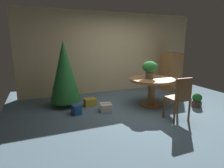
% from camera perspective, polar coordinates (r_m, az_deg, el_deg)
% --- Properties ---
extents(ground_plane, '(6.60, 6.60, 0.00)m').
position_cam_1_polar(ground_plane, '(4.74, 10.32, -8.14)').
color(ground_plane, slate).
extents(back_wall_panel, '(6.00, 0.10, 2.60)m').
position_cam_1_polar(back_wall_panel, '(6.41, 0.18, 9.37)').
color(back_wall_panel, beige).
rests_on(back_wall_panel, ground_plane).
extents(round_dining_table, '(1.17, 1.17, 0.74)m').
position_cam_1_polar(round_dining_table, '(5.04, 11.90, -0.21)').
color(round_dining_table, '#9E6B3D').
rests_on(round_dining_table, ground_plane).
extents(flower_vase, '(0.39, 0.39, 0.45)m').
position_cam_1_polar(flower_vase, '(4.95, 11.32, 4.80)').
color(flower_vase, '#665B51').
rests_on(flower_vase, round_dining_table).
extents(wooden_chair_near, '(0.43, 0.39, 0.95)m').
position_cam_1_polar(wooden_chair_near, '(4.24, 19.75, -3.52)').
color(wooden_chair_near, brown).
rests_on(wooden_chair_near, ground_plane).
extents(holiday_tree, '(0.80, 0.80, 1.71)m').
position_cam_1_polar(holiday_tree, '(5.01, -14.17, 3.72)').
color(holiday_tree, brown).
rests_on(holiday_tree, ground_plane).
extents(gift_box_gold, '(0.32, 0.23, 0.20)m').
position_cam_1_polar(gift_box_gold, '(5.07, -6.61, -5.45)').
color(gift_box_gold, gold).
rests_on(gift_box_gold, ground_plane).
extents(gift_box_blue, '(0.22, 0.27, 0.22)m').
position_cam_1_polar(gift_box_blue, '(4.56, -10.72, -7.55)').
color(gift_box_blue, '#1E569E').
rests_on(gift_box_blue, ground_plane).
extents(gift_box_cream, '(0.33, 0.34, 0.19)m').
position_cam_1_polar(gift_box_cream, '(4.66, -1.84, -7.08)').
color(gift_box_cream, silver).
rests_on(gift_box_cream, ground_plane).
extents(wooden_cabinet, '(0.51, 0.62, 1.30)m').
position_cam_1_polar(wooden_cabinet, '(6.89, 17.32, 3.60)').
color(wooden_cabinet, '#9E6B3D').
rests_on(wooden_cabinet, ground_plane).
extents(potted_plant, '(0.25, 0.25, 0.36)m').
position_cam_1_polar(potted_plant, '(5.42, 24.24, -4.47)').
color(potted_plant, '#4C382D').
rests_on(potted_plant, ground_plane).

